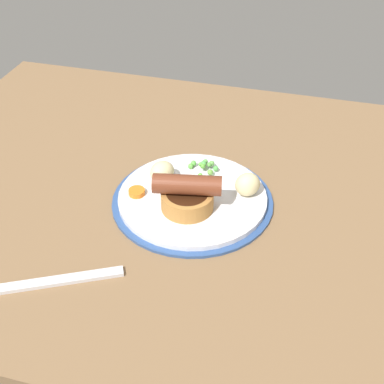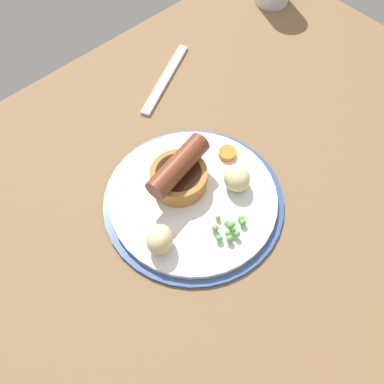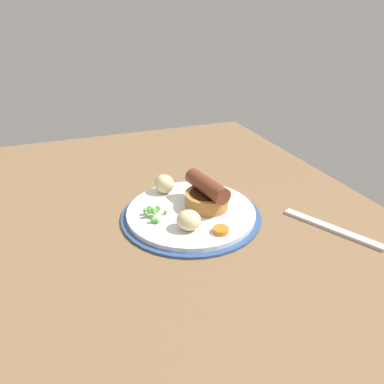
# 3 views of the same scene
# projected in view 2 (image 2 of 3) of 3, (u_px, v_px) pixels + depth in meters

# --- Properties ---
(dining_table) EXTENTS (1.10, 0.80, 0.03)m
(dining_table) POSITION_uv_depth(u_px,v_px,m) (206.00, 218.00, 0.63)
(dining_table) COLOR brown
(dining_table) RESTS_ON ground
(dinner_plate) EXTENTS (0.27, 0.27, 0.01)m
(dinner_plate) POSITION_uv_depth(u_px,v_px,m) (192.00, 201.00, 0.63)
(dinner_plate) COLOR #2D4C84
(dinner_plate) RESTS_ON dining_table
(sausage_pudding) EXTENTS (0.11, 0.08, 0.06)m
(sausage_pudding) POSITION_uv_depth(u_px,v_px,m) (178.00, 174.00, 0.61)
(sausage_pudding) COLOR #AD7538
(sausage_pudding) RESTS_ON dinner_plate
(pea_pile) EXTENTS (0.05, 0.04, 0.02)m
(pea_pile) POSITION_uv_depth(u_px,v_px,m) (230.00, 228.00, 0.58)
(pea_pile) COLOR #64A73F
(pea_pile) RESTS_ON dinner_plate
(potato_chunk_0) EXTENTS (0.05, 0.06, 0.04)m
(potato_chunk_0) POSITION_uv_depth(u_px,v_px,m) (236.00, 178.00, 0.62)
(potato_chunk_0) COLOR beige
(potato_chunk_0) RESTS_ON dinner_plate
(potato_chunk_1) EXTENTS (0.06, 0.05, 0.04)m
(potato_chunk_1) POSITION_uv_depth(u_px,v_px,m) (159.00, 239.00, 0.56)
(potato_chunk_1) COLOR beige
(potato_chunk_1) RESTS_ON dinner_plate
(carrot_slice_0) EXTENTS (0.04, 0.04, 0.01)m
(carrot_slice_0) POSITION_uv_depth(u_px,v_px,m) (227.00, 153.00, 0.66)
(carrot_slice_0) COLOR orange
(carrot_slice_0) RESTS_ON dinner_plate
(fork) EXTENTS (0.17, 0.10, 0.01)m
(fork) POSITION_uv_depth(u_px,v_px,m) (165.00, 79.00, 0.76)
(fork) COLOR silver
(fork) RESTS_ON dining_table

